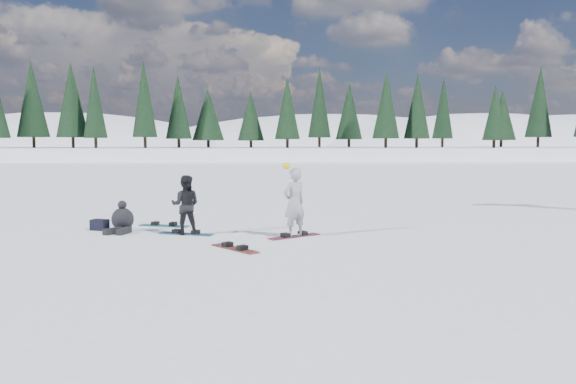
% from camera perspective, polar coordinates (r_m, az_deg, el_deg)
% --- Properties ---
extents(ground, '(420.00, 420.00, 0.00)m').
position_cam_1_polar(ground, '(15.00, 2.64, -4.38)').
color(ground, white).
rests_on(ground, ground).
extents(alpine_backdrop, '(412.50, 227.00, 53.20)m').
position_cam_1_polar(alpine_backdrop, '(204.86, -4.38, 0.76)').
color(alpine_backdrop, white).
rests_on(alpine_backdrop, ground).
extents(snowboarder_woman, '(0.79, 0.73, 1.95)m').
position_cam_1_polar(snowboarder_woman, '(14.54, 0.63, -1.05)').
color(snowboarder_woman, '#959499').
rests_on(snowboarder_woman, ground).
extents(snowboarder_man, '(0.79, 0.62, 1.59)m').
position_cam_1_polar(snowboarder_man, '(15.19, -10.37, -1.31)').
color(snowboarder_man, black).
rests_on(snowboarder_man, ground).
extents(seated_rider, '(0.77, 1.11, 0.86)m').
position_cam_1_polar(seated_rider, '(16.15, -16.50, -2.72)').
color(seated_rider, black).
rests_on(seated_rider, ground).
extents(gear_bag, '(0.52, 0.43, 0.30)m').
position_cam_1_polar(gear_bag, '(16.62, -18.59, -3.18)').
color(gear_bag, black).
rests_on(gear_bag, ground).
extents(snowboard_woman, '(1.40, 1.07, 0.03)m').
position_cam_1_polar(snowboard_woman, '(14.67, 0.64, -4.54)').
color(snowboard_woman, maroon).
rests_on(snowboard_woman, ground).
extents(snowboard_man, '(1.52, 0.70, 0.03)m').
position_cam_1_polar(snowboard_man, '(15.30, -10.32, -4.22)').
color(snowboard_man, '#186085').
rests_on(snowboard_man, ground).
extents(snowboard_loose_b, '(1.20, 1.31, 0.03)m').
position_cam_1_polar(snowboard_loose_b, '(13.12, -5.43, -5.75)').
color(snowboard_loose_b, maroon).
rests_on(snowboard_loose_b, ground).
extents(snowboard_loose_c, '(1.52, 0.63, 0.03)m').
position_cam_1_polar(snowboard_loose_c, '(16.86, -12.47, -3.37)').
color(snowboard_loose_c, '#177581').
rests_on(snowboard_loose_c, ground).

